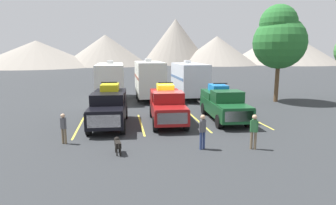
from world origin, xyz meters
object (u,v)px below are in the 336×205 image
pickup_truck_b (167,105)px  camper_trailer_b (149,78)px  dog (118,143)px  person_a (203,129)px  person_c (63,126)px  camper_trailer_a (110,80)px  pickup_truck_a (109,106)px  person_b (254,129)px  pickup_truck_c (223,103)px  camper_trailer_c (189,79)px

pickup_truck_b → camper_trailer_b: camper_trailer_b is taller
dog → person_a: bearing=-1.5°
pickup_truck_b → person_c: 6.90m
camper_trailer_a → person_c: bearing=-98.7°
pickup_truck_a → person_b: (7.02, -5.77, -0.24)m
pickup_truck_a → person_c: size_ratio=3.50×
pickup_truck_b → person_a: bearing=-81.6°
pickup_truck_a → dog: size_ratio=5.85×
camper_trailer_a → dog: 14.98m
camper_trailer_a → pickup_truck_c: bearing=-49.7°
pickup_truck_b → person_a: size_ratio=3.25×
camper_trailer_a → person_b: 17.03m
pickup_truck_a → pickup_truck_c: 7.76m
pickup_truck_b → camper_trailer_a: bearing=112.5°
camper_trailer_a → dog: size_ratio=8.72×
camper_trailer_c → pickup_truck_a: bearing=-129.0°
pickup_truck_c → person_b: bearing=-96.9°
pickup_truck_a → person_b: size_ratio=3.24×
person_c → pickup_truck_c: bearing=20.3°
pickup_truck_c → person_a: 6.48m
camper_trailer_c → person_b: camper_trailer_c is taller
pickup_truck_a → camper_trailer_b: camper_trailer_b is taller
camper_trailer_c → person_b: size_ratio=4.31×
pickup_truck_a → pickup_truck_b: size_ratio=1.00×
camper_trailer_a → camper_trailer_c: 7.74m
person_a → person_b: (2.43, -0.41, 0.00)m
pickup_truck_b → pickup_truck_a: bearing=-177.8°
pickup_truck_a → camper_trailer_c: (7.58, 9.34, 0.76)m
person_c → camper_trailer_a: bearing=81.3°
camper_trailer_c → pickup_truck_c: bearing=-88.9°
camper_trailer_c → person_c: (-9.74, -12.71, -1.08)m
pickup_truck_a → dog: pickup_truck_a is taller
camper_trailer_a → camper_trailer_c: camper_trailer_a is taller
camper_trailer_b → camper_trailer_c: (4.00, -0.09, -0.10)m
pickup_truck_a → camper_trailer_a: 9.67m
pickup_truck_b → pickup_truck_c: (3.98, 0.15, -0.06)m
pickup_truck_b → camper_trailer_a: camper_trailer_a is taller
camper_trailer_c → dog: camper_trailer_c is taller
camper_trailer_b → dog: bearing=-101.6°
pickup_truck_a → camper_trailer_a: bearing=91.0°
pickup_truck_c → person_b: size_ratio=3.45×
pickup_truck_b → person_b: size_ratio=3.24×
pickup_truck_b → pickup_truck_c: pickup_truck_b is taller
pickup_truck_c → person_c: pickup_truck_c is taller
pickup_truck_a → camper_trailer_b: (3.57, 9.43, 0.86)m
pickup_truck_c → person_b: (-0.73, -6.07, -0.16)m
pickup_truck_a → person_b: 9.09m
person_b → pickup_truck_a: bearing=140.6°
pickup_truck_c → dog: bearing=-142.4°
pickup_truck_c → person_c: bearing=-159.7°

